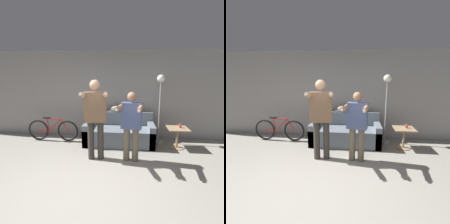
% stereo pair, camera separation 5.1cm
% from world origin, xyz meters
% --- Properties ---
extents(ground_plane, '(16.00, 16.00, 0.00)m').
position_xyz_m(ground_plane, '(0.00, 0.00, 0.00)').
color(ground_plane, gray).
extents(wall_back, '(10.00, 0.05, 2.60)m').
position_xyz_m(wall_back, '(0.00, 2.86, 1.30)').
color(wall_back, gray).
rests_on(wall_back, ground_plane).
extents(couch, '(1.89, 0.87, 0.84)m').
position_xyz_m(couch, '(0.48, 2.29, 0.28)').
color(couch, slate).
rests_on(couch, ground_plane).
extents(person_left, '(0.61, 0.73, 1.78)m').
position_xyz_m(person_left, '(0.02, 1.27, 1.05)').
color(person_left, '#38332D').
rests_on(person_left, ground_plane).
extents(person_right, '(0.57, 0.73, 1.53)m').
position_xyz_m(person_right, '(0.80, 1.27, 0.88)').
color(person_right, '#6B604C').
rests_on(person_right, ground_plane).
extents(cat, '(0.46, 0.13, 0.19)m').
position_xyz_m(cat, '(0.39, 2.62, 0.93)').
color(cat, '#B7AD9E').
rests_on(cat, couch).
extents(floor_lamp, '(0.32, 0.32, 1.90)m').
position_xyz_m(floor_lamp, '(1.58, 2.48, 1.40)').
color(floor_lamp, '#B2B2B7').
rests_on(floor_lamp, ground_plane).
extents(side_table, '(0.52, 0.52, 0.54)m').
position_xyz_m(side_table, '(2.01, 2.12, 0.39)').
color(side_table, '#A38460').
rests_on(side_table, ground_plane).
extents(cup, '(0.07, 0.07, 0.10)m').
position_xyz_m(cup, '(2.07, 2.14, 0.59)').
color(cup, '#B7473D').
rests_on(cup, side_table).
extents(bicycle, '(1.50, 0.07, 0.70)m').
position_xyz_m(bicycle, '(-1.45, 2.31, 0.32)').
color(bicycle, black).
rests_on(bicycle, ground_plane).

